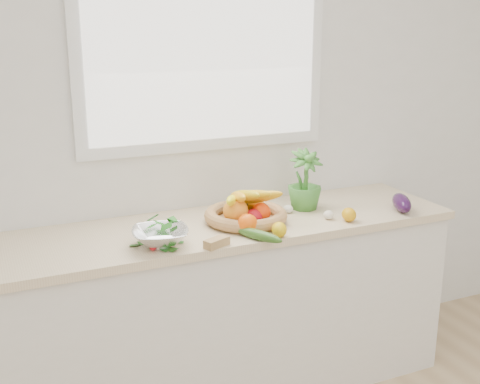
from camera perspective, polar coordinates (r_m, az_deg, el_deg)
name	(u,v)px	position (r m, az deg, el deg)	size (l,w,h in m)	color
back_wall	(205,120)	(3.05, -3.35, 6.83)	(4.50, 0.02, 2.70)	white
counter_cabinet	(229,311)	(3.07, -1.02, -11.22)	(2.20, 0.58, 0.86)	silver
countertop	(229,226)	(2.89, -1.07, -3.25)	(2.24, 0.62, 0.04)	beige
window_frame	(205,38)	(3.00, -3.36, 14.35)	(1.30, 0.03, 1.10)	white
window_pane	(206,38)	(2.98, -3.22, 14.35)	(1.18, 0.01, 0.98)	white
orange_loose	(247,224)	(2.72, 0.71, -3.05)	(0.09, 0.09, 0.09)	#FF5A08
lemon_a	(279,230)	(2.69, 3.74, -3.58)	(0.07, 0.08, 0.07)	gold
lemon_b	(349,215)	(2.94, 10.30, -2.12)	(0.07, 0.08, 0.07)	orange
lemon_c	(254,227)	(2.73, 1.35, -3.32)	(0.06, 0.08, 0.06)	#FFFE0D
apple	(254,218)	(2.82, 1.34, -2.44)	(0.08, 0.08, 0.08)	red
ginger	(217,242)	(2.57, -2.22, -4.80)	(0.12, 0.05, 0.04)	tan
garlic_a	(262,215)	(2.91, 2.10, -2.23)	(0.05, 0.05, 0.05)	silver
garlic_b	(288,209)	(3.03, 4.60, -1.61)	(0.05, 0.05, 0.04)	white
garlic_c	(329,215)	(2.95, 8.41, -2.16)	(0.05, 0.05, 0.04)	white
eggplant	(402,203)	(3.15, 15.07, -1.00)	(0.08, 0.21, 0.09)	#290E34
cucumber	(259,235)	(2.65, 1.77, -4.10)	(0.05, 0.25, 0.05)	#2B5B1A
radish	(153,247)	(2.56, -8.27, -5.21)	(0.03, 0.03, 0.03)	red
potted_herb	(305,181)	(3.07, 6.15, 1.05)	(0.18, 0.18, 0.32)	#3D802E
fruit_basket	(245,211)	(2.87, 0.49, -1.83)	(0.44, 0.44, 0.19)	#A67249
colander_with_spinach	(160,232)	(2.58, -7.57, -3.82)	(0.29, 0.29, 0.12)	white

